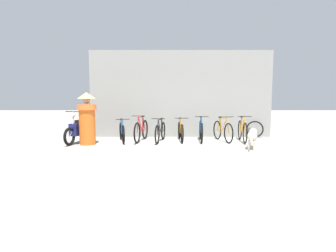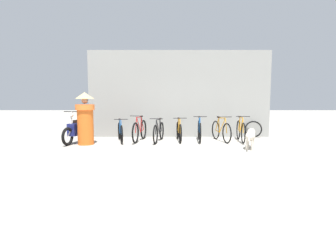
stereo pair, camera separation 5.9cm
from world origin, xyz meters
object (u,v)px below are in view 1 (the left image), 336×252
Objects in this scene: stray_dog at (252,136)px; person_in_robes at (86,118)px; bicycle_3 at (180,131)px; bicycle_4 at (200,131)px; bicycle_1 at (141,131)px; bicycle_6 at (242,131)px; motorcycle at (79,130)px; bicycle_2 at (160,132)px; spare_tire_left at (254,129)px; bicycle_0 at (121,132)px; bicycle_5 at (222,131)px.

person_in_robes is at bearing 102.89° from stray_dog.
bicycle_4 is at bearing 84.73° from bicycle_3.
bicycle_1 is 1.02× the size of bicycle_6.
bicycle_6 is 0.94× the size of motorcycle.
bicycle_2 is 3.81m from spare_tire_left.
spare_tire_left is (5.03, 0.96, -0.01)m from bicycle_0.
motorcycle is at bearing -86.51° from bicycle_3.
spare_tire_left reaches higher than stray_dog.
bicycle_6 is (2.19, -0.09, 0.03)m from bicycle_3.
bicycle_1 is 2.90m from bicycle_5.
bicycle_1 is (0.68, 0.09, 0.04)m from bicycle_0.
bicycle_0 is 1.43m from motorcycle.
stray_dog is at bearing 168.28° from person_in_robes.
person_in_robes is 2.64× the size of spare_tire_left.
spare_tire_left is (0.75, 0.92, -0.05)m from bicycle_6.
bicycle_0 is 0.97× the size of bicycle_6.
bicycle_4 reaches higher than spare_tire_left.
bicycle_0 is at bearing -101.17° from bicycle_5.
motorcycle is at bearing -169.29° from spare_tire_left.
bicycle_3 is at bearing 108.60° from motorcycle.
bicycle_4 is at bearing 63.53° from stray_dog.
bicycle_4 reaches higher than bicycle_5.
bicycle_4 is (2.82, 0.10, 0.04)m from bicycle_0.
bicycle_0 is 4.41m from stray_dog.
spare_tire_left is (6.44, 1.22, -0.12)m from motorcycle.
stray_dog is (5.58, -1.16, -0.05)m from motorcycle.
motorcycle is 1.07× the size of person_in_robes.
motorcycle is at bearing -94.52° from bicycle_0.
bicycle_2 is at bearing -80.02° from bicycle_4.
bicycle_2 is at bearing 85.71° from stray_dog.
bicycle_0 is 1.59× the size of stray_dog.
bicycle_0 is 2.09m from bicycle_3.
spare_tire_left is (3.67, 1.02, -0.02)m from bicycle_2.
bicycle_4 is (0.73, -0.03, 0.02)m from bicycle_3.
bicycle_4 is 1.47m from bicycle_6.
motorcycle is at bearing -76.31° from bicycle_2.
bicycle_2 is 2.78m from motorcycle.
motorcycle reaches higher than spare_tire_left.
bicycle_3 is at bearing 113.78° from bicycle_2.
spare_tire_left is at bearing 1.57° from stray_dog.
motorcycle reaches higher than bicycle_0.
stray_dog is 0.61× the size of person_in_robes.
bicycle_5 is 0.96× the size of person_in_robes.
spare_tire_left is at bearing -168.48° from person_in_robes.
bicycle_3 is (2.09, 0.13, 0.01)m from bicycle_0.
bicycle_1 reaches higher than bicycle_5.
bicycle_3 is 1.59× the size of stray_dog.
bicycle_2 is at bearing 106.47° from motorcycle.
bicycle_2 is 1.46m from bicycle_4.
motorcycle is (-3.49, -0.38, 0.10)m from bicycle_3.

